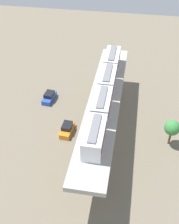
# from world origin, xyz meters

# --- Properties ---
(ground_plane) EXTENTS (120.00, 120.00, 0.00)m
(ground_plane) POSITION_xyz_m (0.00, 0.00, 0.00)
(ground_plane) COLOR #706654
(viaduct) EXTENTS (5.20, 35.80, 7.48)m
(viaduct) POSITION_xyz_m (0.00, 0.00, 5.85)
(viaduct) COLOR #A8A59E
(viaduct) RESTS_ON ground
(train) EXTENTS (2.64, 27.45, 3.24)m
(train) POSITION_xyz_m (0.00, 0.04, 9.01)
(train) COLOR silver
(train) RESTS_ON viaduct
(parked_car_orange) EXTENTS (2.02, 4.29, 1.76)m
(parked_car_orange) POSITION_xyz_m (-6.43, -0.92, 0.74)
(parked_car_orange) COLOR orange
(parked_car_orange) RESTS_ON ground
(parked_car_blue) EXTENTS (2.20, 4.36, 1.76)m
(parked_car_blue) POSITION_xyz_m (-12.32, 7.87, 0.74)
(parked_car_blue) COLOR #284CB7
(parked_car_blue) RESTS_ON ground
(tree_near_viaduct) EXTENTS (2.63, 2.63, 4.99)m
(tree_near_viaduct) POSITION_xyz_m (11.59, -0.69, 3.63)
(tree_near_viaduct) COLOR brown
(tree_near_viaduct) RESTS_ON ground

